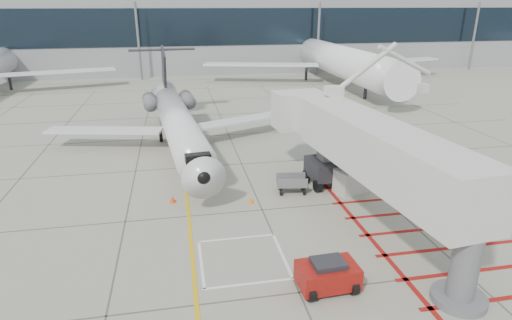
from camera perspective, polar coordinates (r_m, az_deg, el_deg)
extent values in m
plane|color=gray|center=(22.60, 2.89, -11.17)|extent=(260.00, 260.00, 0.00)
cone|color=#E5440C|center=(27.35, -11.07, -5.11)|extent=(0.35, 0.35, 0.49)
cone|color=orange|center=(26.76, -0.68, -5.36)|extent=(0.31, 0.31, 0.43)
cube|color=gray|center=(90.06, -1.40, 17.15)|extent=(180.00, 28.00, 14.00)
cube|color=black|center=(76.20, 0.41, 17.35)|extent=(180.00, 0.10, 6.00)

